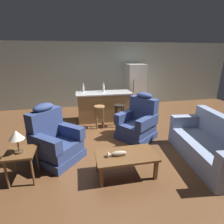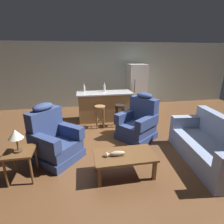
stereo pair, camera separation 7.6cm
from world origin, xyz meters
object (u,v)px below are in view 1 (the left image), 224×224
at_px(table_lamp, 16,136).
at_px(bottle_tall_green, 104,88).
at_px(couch, 210,146).
at_px(end_table, 21,157).
at_px(recliner_near_island, 138,122).
at_px(kitchen_island, 104,106).
at_px(bar_stool_right, 119,111).
at_px(bar_stool_left, 100,113).
at_px(bottle_short_amber, 83,89).
at_px(recliner_near_lamp, 54,141).
at_px(fish_figurine, 117,154).
at_px(coffee_table, 126,157).
at_px(refrigerator, 135,86).

relative_size(table_lamp, bottle_tall_green, 1.34).
distance_m(table_lamp, bottle_tall_green, 3.43).
distance_m(couch, end_table, 3.67).
bearing_deg(recliner_near_island, kitchen_island, -100.96).
bearing_deg(recliner_near_island, bar_stool_right, -106.12).
relative_size(kitchen_island, bar_stool_left, 2.65).
xyz_separation_m(recliner_near_island, bar_stool_left, (-0.92, 0.86, 0.05)).
bearing_deg(bottle_tall_green, end_table, -123.88).
distance_m(end_table, bottle_short_amber, 3.19).
distance_m(recliner_near_lamp, bottle_tall_green, 2.73).
xyz_separation_m(end_table, bar_stool_right, (2.25, 2.05, 0.01)).
xyz_separation_m(recliner_near_island, bar_stool_right, (-0.30, 0.86, 0.05)).
relative_size(end_table, kitchen_island, 0.31).
distance_m(kitchen_island, bottle_tall_green, 0.61).
distance_m(recliner_near_island, bottle_short_amber, 2.24).
relative_size(recliner_near_lamp, table_lamp, 2.93).
bearing_deg(recliner_near_island, bottle_short_amber, -87.55).
bearing_deg(kitchen_island, bar_stool_right, -58.93).
relative_size(couch, recliner_near_island, 1.65).
bearing_deg(bottle_short_amber, recliner_near_lamp, -107.69).
relative_size(couch, table_lamp, 4.83).
bearing_deg(fish_figurine, coffee_table, 3.63).
bearing_deg(end_table, refrigerator, 49.01).
height_order(fish_figurine, bottle_tall_green, bottle_tall_green).
xyz_separation_m(couch, bar_stool_right, (-1.41, 2.19, 0.13)).
height_order(recliner_near_island, bar_stool_left, recliner_near_island).
height_order(coffee_table, kitchen_island, kitchen_island).
relative_size(kitchen_island, refrigerator, 1.02).
bearing_deg(bottle_tall_green, recliner_near_island, -67.94).
relative_size(fish_figurine, kitchen_island, 0.19).
relative_size(end_table, table_lamp, 1.37).
distance_m(coffee_table, recliner_near_lamp, 1.55).
distance_m(end_table, bar_stool_right, 3.05).
bearing_deg(coffee_table, refrigerator, 69.32).
bearing_deg(bar_stool_right, table_lamp, -137.53).
bearing_deg(bar_stool_left, coffee_table, -85.56).
height_order(coffee_table, couch, couch).
height_order(bar_stool_left, refrigerator, refrigerator).
xyz_separation_m(fish_figurine, recliner_near_lamp, (-1.16, 0.81, -0.04)).
distance_m(coffee_table, recliner_near_island, 1.60).
height_order(end_table, bar_stool_right, bar_stool_right).
height_order(bar_stool_right, bottle_short_amber, bottle_short_amber).
height_order(kitchen_island, bottle_short_amber, bottle_short_amber).
bearing_deg(recliner_near_lamp, bottle_short_amber, 113.88).
height_order(recliner_near_lamp, bar_stool_right, recliner_near_lamp).
distance_m(couch, recliner_near_island, 1.74).
bearing_deg(end_table, coffee_table, -7.14).
height_order(coffee_table, recliner_near_island, recliner_near_island).
bearing_deg(couch, bar_stool_left, -41.15).
distance_m(couch, bottle_short_amber, 3.95).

